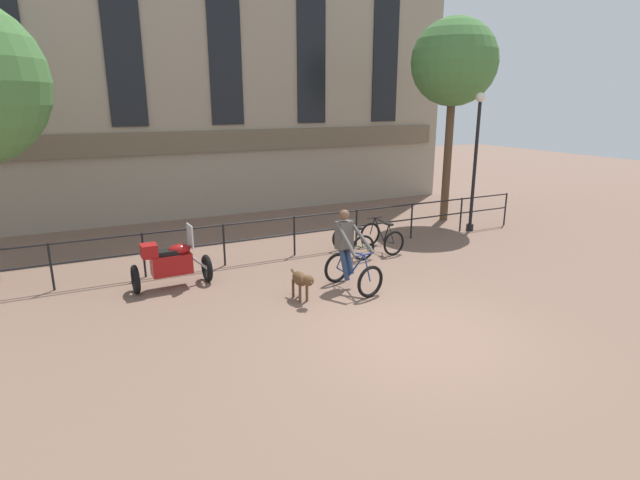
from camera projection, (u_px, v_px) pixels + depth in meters
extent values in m
plane|color=#7A5B4C|center=(416.00, 335.00, 8.64)|extent=(60.00, 60.00, 0.00)
cylinder|color=black|center=(51.00, 267.00, 10.54)|extent=(0.05, 0.05, 1.05)
cylinder|color=black|center=(144.00, 255.00, 11.35)|extent=(0.05, 0.05, 1.05)
cylinder|color=black|center=(224.00, 245.00, 12.16)|extent=(0.05, 0.05, 1.05)
cylinder|color=black|center=(294.00, 236.00, 12.97)|extent=(0.05, 0.05, 1.05)
cylinder|color=black|center=(356.00, 228.00, 13.78)|extent=(0.05, 0.05, 1.05)
cylinder|color=black|center=(412.00, 221.00, 14.59)|extent=(0.05, 0.05, 1.05)
cylinder|color=black|center=(461.00, 215.00, 15.40)|extent=(0.05, 0.05, 1.05)
cylinder|color=black|center=(505.00, 209.00, 16.21)|extent=(0.05, 0.05, 1.05)
cylinder|color=black|center=(294.00, 217.00, 12.84)|extent=(15.00, 0.04, 0.04)
cylinder|color=black|center=(294.00, 234.00, 12.96)|extent=(15.00, 0.04, 0.04)
cube|color=gray|center=(222.00, 42.00, 16.55)|extent=(18.00, 0.60, 11.63)
cube|color=brown|center=(230.00, 141.00, 17.10)|extent=(17.10, 0.12, 0.70)
cube|color=black|center=(120.00, 14.00, 14.75)|extent=(1.10, 0.06, 6.51)
cube|color=black|center=(224.00, 21.00, 16.11)|extent=(1.10, 0.06, 6.51)
cube|color=black|center=(311.00, 28.00, 17.47)|extent=(1.10, 0.06, 6.51)
cube|color=black|center=(386.00, 33.00, 18.83)|extent=(1.10, 0.06, 6.51)
torus|color=black|center=(370.00, 282.00, 10.21)|extent=(0.68, 0.19, 0.68)
torus|color=black|center=(337.00, 268.00, 11.06)|extent=(0.68, 0.19, 0.68)
cylinder|color=navy|center=(357.00, 265.00, 10.48)|extent=(0.12, 0.49, 0.60)
cylinder|color=navy|center=(347.00, 263.00, 10.75)|extent=(0.08, 0.23, 0.52)
cylinder|color=navy|center=(354.00, 253.00, 10.49)|extent=(0.15, 0.66, 0.10)
cylinder|color=navy|center=(343.00, 271.00, 10.90)|extent=(0.11, 0.44, 0.08)
cylinder|color=navy|center=(340.00, 259.00, 10.91)|extent=(0.07, 0.26, 0.47)
cylinder|color=navy|center=(367.00, 268.00, 10.22)|extent=(0.07, 0.23, 0.54)
cylinder|color=navy|center=(364.00, 255.00, 10.23)|extent=(0.48, 0.12, 0.03)
cube|color=black|center=(344.00, 250.00, 10.75)|extent=(0.16, 0.26, 0.05)
cube|color=#56514C|center=(344.00, 235.00, 10.66)|extent=(0.39, 0.28, 0.60)
sphere|color=brown|center=(344.00, 215.00, 10.54)|extent=(0.22, 0.22, 0.22)
cylinder|color=#56514C|center=(346.00, 240.00, 10.29)|extent=(0.14, 0.72, 0.60)
cylinder|color=#56514C|center=(362.00, 237.00, 10.53)|extent=(0.26, 0.71, 0.60)
cylinder|color=navy|center=(344.00, 265.00, 10.71)|extent=(0.19, 0.32, 0.69)
cylinder|color=navy|center=(349.00, 261.00, 10.78)|extent=(0.13, 0.31, 0.58)
ellipsoid|color=brown|center=(300.00, 279.00, 10.08)|extent=(0.26, 0.50, 0.28)
cylinder|color=brown|center=(304.00, 281.00, 9.91)|extent=(0.16, 0.16, 0.16)
sphere|color=brown|center=(308.00, 281.00, 9.75)|extent=(0.22, 0.22, 0.22)
cone|color=brown|center=(311.00, 283.00, 9.67)|extent=(0.13, 0.14, 0.12)
cylinder|color=brown|center=(293.00, 272.00, 10.31)|extent=(0.06, 0.17, 0.10)
cylinder|color=brown|center=(300.00, 293.00, 9.98)|extent=(0.06, 0.06, 0.39)
cylinder|color=brown|center=(307.00, 292.00, 10.05)|extent=(0.06, 0.06, 0.39)
cylinder|color=brown|center=(293.00, 289.00, 10.24)|extent=(0.06, 0.06, 0.39)
cylinder|color=brown|center=(300.00, 287.00, 10.31)|extent=(0.06, 0.06, 0.39)
torus|color=black|center=(207.00, 268.00, 11.12)|extent=(0.14, 0.62, 0.62)
torus|color=black|center=(136.00, 279.00, 10.43)|extent=(0.14, 0.62, 0.62)
cube|color=maroon|center=(172.00, 264.00, 10.71)|extent=(0.85, 0.42, 0.44)
ellipsoid|color=maroon|center=(179.00, 249.00, 10.72)|extent=(0.49, 0.33, 0.24)
cube|color=black|center=(166.00, 253.00, 10.59)|extent=(0.57, 0.32, 0.10)
cylinder|color=#B2B2B7|center=(198.00, 262.00, 10.98)|extent=(0.43, 0.07, 0.41)
cube|color=silver|center=(190.00, 236.00, 10.76)|extent=(0.04, 0.44, 0.50)
cube|color=maroon|center=(149.00, 251.00, 10.42)|extent=(0.33, 0.37, 0.28)
torus|color=black|center=(343.00, 238.00, 13.51)|extent=(0.66, 0.06, 0.66)
torus|color=black|center=(363.00, 248.00, 12.61)|extent=(0.66, 0.06, 0.66)
cylinder|color=#194C2D|center=(351.00, 233.00, 13.10)|extent=(0.03, 0.47, 0.58)
cylinder|color=#194C2D|center=(357.00, 237.00, 12.84)|extent=(0.03, 0.22, 0.51)
cylinder|color=#194C2D|center=(353.00, 225.00, 12.95)|extent=(0.03, 0.63, 0.10)
cylinder|color=#194C2D|center=(359.00, 247.00, 12.80)|extent=(0.03, 0.42, 0.07)
cylinder|color=#194C2D|center=(361.00, 238.00, 12.65)|extent=(0.02, 0.25, 0.46)
cylinder|color=#194C2D|center=(345.00, 230.00, 13.36)|extent=(0.03, 0.21, 0.52)
cylinder|color=#194C2D|center=(347.00, 221.00, 13.21)|extent=(0.48, 0.03, 0.03)
cube|color=black|center=(359.00, 228.00, 12.68)|extent=(0.12, 0.24, 0.05)
torus|color=black|center=(370.00, 234.00, 13.89)|extent=(0.66, 0.10, 0.66)
torus|color=black|center=(394.00, 243.00, 13.02)|extent=(0.66, 0.10, 0.66)
cylinder|color=black|center=(379.00, 229.00, 13.48)|extent=(0.06, 0.47, 0.58)
cylinder|color=black|center=(386.00, 233.00, 13.23)|extent=(0.05, 0.22, 0.51)
cylinder|color=black|center=(382.00, 221.00, 13.34)|extent=(0.07, 0.63, 0.10)
cylinder|color=black|center=(389.00, 242.00, 13.20)|extent=(0.05, 0.42, 0.07)
cylinder|color=black|center=(391.00, 234.00, 13.05)|extent=(0.04, 0.25, 0.46)
cylinder|color=black|center=(372.00, 226.00, 13.74)|extent=(0.04, 0.21, 0.52)
cylinder|color=black|center=(375.00, 218.00, 13.59)|extent=(0.48, 0.06, 0.03)
cube|color=black|center=(389.00, 224.00, 13.08)|extent=(0.14, 0.25, 0.05)
cylinder|color=black|center=(470.00, 227.00, 15.61)|extent=(0.22, 0.22, 0.20)
cylinder|color=black|center=(475.00, 168.00, 15.12)|extent=(0.10, 0.10, 3.91)
sphere|color=silver|center=(481.00, 97.00, 14.56)|extent=(0.28, 0.28, 0.28)
cylinder|color=brown|center=(448.00, 156.00, 16.45)|extent=(0.26, 0.26, 4.35)
sphere|color=#477A3D|center=(454.00, 62.00, 15.67)|extent=(2.72, 2.72, 2.72)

